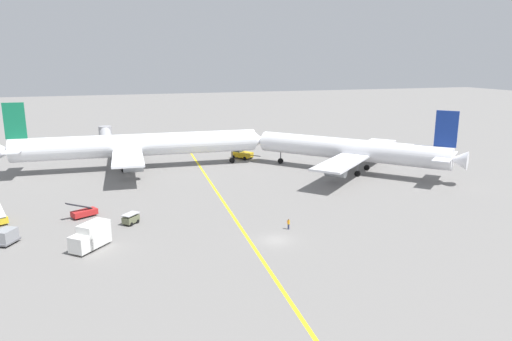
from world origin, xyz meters
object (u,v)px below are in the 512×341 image
(pushback_tug, at_px, (242,154))
(ground_crew_marshaller_foreground, at_px, (289,224))
(gse_container_dolly_flat, at_px, (6,236))
(gse_baggage_cart_near_cluster, at_px, (131,219))
(jet_bridge, at_px, (106,136))
(gse_catering_truck_tall, at_px, (91,236))
(gse_belt_loader_portside, at_px, (84,212))
(airliner_at_gate_left, at_px, (137,145))
(airliner_being_pushed, at_px, (352,150))

(pushback_tug, distance_m, ground_crew_marshaller_foreground, 53.42)
(gse_container_dolly_flat, bearing_deg, gse_baggage_cart_near_cluster, 10.52)
(ground_crew_marshaller_foreground, xyz_separation_m, jet_bridge, (-25.46, 77.13, 2.93))
(ground_crew_marshaller_foreground, bearing_deg, jet_bridge, 108.27)
(gse_catering_truck_tall, distance_m, gse_belt_loader_portside, 14.40)
(airliner_at_gate_left, bearing_deg, jet_bridge, 103.60)
(gse_container_dolly_flat, distance_m, gse_baggage_cart_near_cluster, 17.41)
(pushback_tug, distance_m, gse_container_dolly_flat, 66.47)
(gse_catering_truck_tall, distance_m, jet_bridge, 75.83)
(gse_container_dolly_flat, height_order, jet_bridge, jet_bridge)
(jet_bridge, bearing_deg, ground_crew_marshaller_foreground, -71.73)
(gse_baggage_cart_near_cluster, xyz_separation_m, ground_crew_marshaller_foreground, (22.76, -9.89, 0.01))
(pushback_tug, relative_size, gse_catering_truck_tall, 1.27)
(airliner_being_pushed, distance_m, gse_baggage_cart_near_cluster, 54.59)
(pushback_tug, bearing_deg, airliner_being_pushed, -48.77)
(pushback_tug, relative_size, gse_baggage_cart_near_cluster, 2.46)
(airliner_at_gate_left, relative_size, pushback_tug, 8.11)
(gse_container_dolly_flat, xyz_separation_m, gse_catering_truck_tall, (11.34, -5.32, 0.58))
(gse_container_dolly_flat, bearing_deg, gse_catering_truck_tall, -25.16)
(gse_catering_truck_tall, relative_size, ground_crew_marshaller_foreground, 3.57)
(airliner_at_gate_left, xyz_separation_m, ground_crew_marshaller_foreground, (18.69, -49.13, -4.71))
(airliner_being_pushed, xyz_separation_m, jet_bridge, (-53.11, 46.72, -1.35))
(airliner_being_pushed, relative_size, ground_crew_marshaller_foreground, 24.39)
(jet_bridge, bearing_deg, gse_belt_loader_portside, -94.11)
(gse_baggage_cart_near_cluster, distance_m, ground_crew_marshaller_foreground, 24.82)
(ground_crew_marshaller_foreground, bearing_deg, gse_container_dolly_flat, 170.44)
(pushback_tug, relative_size, gse_belt_loader_portside, 1.53)
(airliner_at_gate_left, xyz_separation_m, gse_baggage_cart_near_cluster, (-4.07, -39.24, -4.72))
(gse_belt_loader_portside, distance_m, jet_bridge, 61.66)
(airliner_at_gate_left, bearing_deg, gse_baggage_cart_near_cluster, -95.92)
(airliner_being_pushed, height_order, gse_container_dolly_flat, airliner_being_pushed)
(airliner_being_pushed, distance_m, ground_crew_marshaller_foreground, 41.32)
(gse_belt_loader_portside, bearing_deg, airliner_being_pushed, 14.35)
(gse_belt_loader_portside, bearing_deg, jet_bridge, 85.89)
(gse_baggage_cart_near_cluster, relative_size, jet_bridge, 0.13)
(gse_baggage_cart_near_cluster, height_order, ground_crew_marshaller_foreground, gse_baggage_cart_near_cluster)
(airliner_at_gate_left, xyz_separation_m, airliner_being_pushed, (46.34, -18.72, -0.43))
(airliner_being_pushed, xyz_separation_m, gse_baggage_cart_near_cluster, (-50.41, -20.52, -4.29))
(gse_catering_truck_tall, relative_size, gse_belt_loader_portside, 1.21)
(airliner_at_gate_left, xyz_separation_m, gse_catering_truck_tall, (-9.85, -47.74, -3.82))
(pushback_tug, height_order, ground_crew_marshaller_foreground, pushback_tug)
(gse_baggage_cart_near_cluster, distance_m, gse_catering_truck_tall, 10.32)
(pushback_tug, distance_m, gse_belt_loader_portside, 53.04)
(airliner_being_pushed, xyz_separation_m, gse_belt_loader_portside, (-57.52, -14.71, -4.32))
(gse_belt_loader_portside, bearing_deg, airliner_at_gate_left, 71.50)
(gse_baggage_cart_near_cluster, relative_size, gse_catering_truck_tall, 0.51)
(airliner_being_pushed, bearing_deg, jet_bridge, 138.66)
(gse_container_dolly_flat, xyz_separation_m, gse_baggage_cart_near_cluster, (17.11, 3.18, -0.31))
(gse_baggage_cart_near_cluster, xyz_separation_m, gse_belt_loader_portside, (-7.12, 5.80, -0.04))
(airliner_at_gate_left, relative_size, gse_catering_truck_tall, 10.28)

